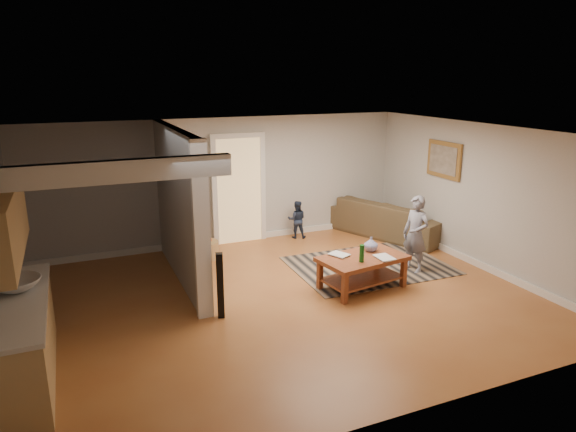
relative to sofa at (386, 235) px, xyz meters
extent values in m
plane|color=#9A5227|center=(-3.30, -2.14, 0.00)|extent=(7.50, 7.50, 0.00)
cube|color=beige|center=(-3.30, 0.86, 1.25)|extent=(7.50, 0.04, 2.50)
cube|color=beige|center=(0.45, -2.14, 1.25)|extent=(0.04, 6.00, 2.50)
cube|color=white|center=(-3.30, -2.14, 2.50)|extent=(7.50, 6.00, 0.04)
cube|color=beige|center=(-4.50, -0.69, 1.25)|extent=(0.15, 3.10, 2.50)
cube|color=white|center=(-4.50, -2.24, 1.25)|extent=(0.22, 0.10, 2.50)
cube|color=white|center=(-3.30, 0.83, 0.06)|extent=(7.50, 0.04, 0.12)
cube|color=white|center=(0.42, -2.14, 0.06)|extent=(0.04, 6.00, 0.12)
cube|color=#D8B272|center=(-3.00, 0.80, 1.05)|extent=(0.90, 0.06, 2.10)
cube|color=tan|center=(-6.73, -2.94, 0.45)|extent=(0.60, 2.20, 0.90)
cube|color=beige|center=(-6.73, -2.94, 0.92)|extent=(0.64, 2.24, 0.05)
cube|color=tan|center=(-6.75, -2.94, 1.80)|extent=(0.35, 2.00, 0.70)
imported|color=silver|center=(-6.73, -2.64, 0.94)|extent=(0.54, 0.54, 0.19)
cube|color=#2E2114|center=(-4.42, -1.34, 1.85)|extent=(0.03, 0.40, 0.34)
cube|color=#2E2114|center=(-4.42, -0.84, 1.85)|extent=(0.03, 0.40, 0.34)
cube|color=#2E2114|center=(-4.42, -0.34, 1.85)|extent=(0.03, 0.40, 0.34)
cube|color=olive|center=(0.41, -1.14, 1.75)|extent=(0.04, 0.90, 0.68)
cube|color=black|center=(-1.33, -1.45, 0.01)|extent=(2.73, 2.03, 0.01)
imported|color=#433B21|center=(0.00, 0.00, 0.00)|extent=(1.90, 2.74, 0.74)
cube|color=#5E3316|center=(-1.95, -2.23, 0.49)|extent=(1.46, 0.99, 0.07)
cube|color=silver|center=(-1.95, -2.23, 0.50)|extent=(0.91, 0.60, 0.02)
cube|color=#5E3316|center=(-1.95, -2.23, 0.17)|extent=(1.33, 0.86, 0.03)
cube|color=#5E3316|center=(-2.49, -2.64, 0.25)|extent=(0.09, 0.09, 0.49)
cube|color=#5E3316|center=(-1.32, -2.45, 0.25)|extent=(0.09, 0.09, 0.49)
cube|color=#5E3316|center=(-2.59, -2.01, 0.25)|extent=(0.09, 0.09, 0.49)
cube|color=#5E3316|center=(-1.42, -1.83, 0.25)|extent=(0.09, 0.09, 0.49)
imported|color=navy|center=(-1.70, -2.05, 0.53)|extent=(0.26, 0.26, 0.24)
cylinder|color=#135417|center=(-2.09, -2.42, 0.66)|extent=(0.07, 0.07, 0.27)
imported|color=#998C4C|center=(-2.38, -2.09, 0.53)|extent=(0.33, 0.37, 0.03)
imported|color=#66594C|center=(-1.81, -2.44, 0.53)|extent=(0.24, 0.33, 0.02)
cube|color=#5E3316|center=(-4.25, -0.10, 0.80)|extent=(0.65, 1.36, 0.05)
cube|color=#5E3316|center=(-4.25, -0.10, 0.44)|extent=(0.58, 1.24, 0.03)
cylinder|color=#5E3316|center=(-4.48, -0.64, 0.40)|extent=(0.05, 0.05, 0.81)
cylinder|color=#5E3316|center=(-4.34, 0.49, 0.40)|extent=(0.05, 0.05, 0.81)
cylinder|color=#5E3316|center=(-4.16, -0.68, 0.40)|extent=(0.05, 0.05, 0.81)
cylinder|color=#5E3316|center=(-4.02, 0.45, 0.40)|extent=(0.05, 0.05, 0.81)
imported|color=black|center=(-4.23, -0.10, 0.82)|extent=(0.27, 1.06, 0.61)
cylinder|color=white|center=(-4.20, -0.60, 0.92)|extent=(0.11, 0.11, 0.20)
cube|color=black|center=(-4.30, -2.34, 0.47)|extent=(0.12, 0.12, 0.95)
cube|color=black|center=(-4.30, 0.04, 0.44)|extent=(0.11, 0.11, 0.88)
cylinder|color=#A57C47|center=(-3.90, 0.10, 0.16)|extent=(0.49, 0.49, 0.32)
sphere|color=#BA3A17|center=(-3.84, 0.14, 0.32)|extent=(0.15, 0.15, 0.15)
sphere|color=gold|center=(-3.97, 0.12, 0.34)|extent=(0.15, 0.15, 0.15)
sphere|color=green|center=(-3.90, 0.03, 0.36)|extent=(0.15, 0.15, 0.15)
imported|color=gray|center=(-0.74, -1.94, 0.00)|extent=(0.44, 0.56, 1.33)
imported|color=#1F2941|center=(-1.84, 0.56, 0.00)|extent=(0.47, 0.42, 0.79)
camera|label=1|loc=(-6.02, -8.75, 3.29)|focal=32.00mm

